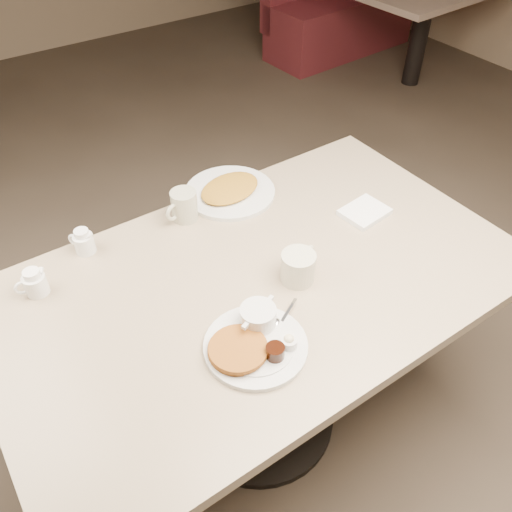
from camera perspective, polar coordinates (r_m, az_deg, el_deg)
room at (r=1.14m, az=0.61°, el=21.32°), size 7.04×8.04×2.84m
diner_table at (r=1.63m, az=0.40°, el=-6.60°), size 1.50×0.90×0.75m
main_plate at (r=1.33m, az=-0.21°, el=-9.01°), size 0.35×0.34×0.07m
coffee_mug_near at (r=1.48m, az=4.64°, el=-1.09°), size 0.15×0.13×0.09m
napkin at (r=1.75m, az=11.65°, el=4.67°), size 0.16×0.13×0.02m
coffee_mug_far at (r=1.69m, az=-7.83°, el=5.40°), size 0.13×0.10×0.10m
creamer_left at (r=1.56m, az=-22.82°, el=-2.70°), size 0.10×0.08×0.08m
creamer_right at (r=1.65m, az=-18.14°, el=1.47°), size 0.08×0.08×0.08m
hash_plate at (r=1.81m, az=-2.85°, el=7.05°), size 0.37×0.37×0.04m
booth_back_right at (r=4.86m, az=9.59°, el=25.46°), size 1.38×1.60×1.12m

